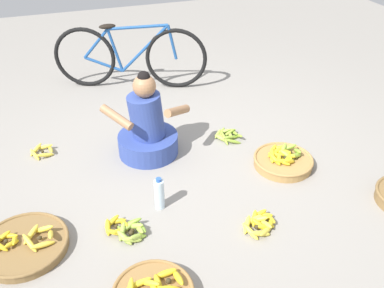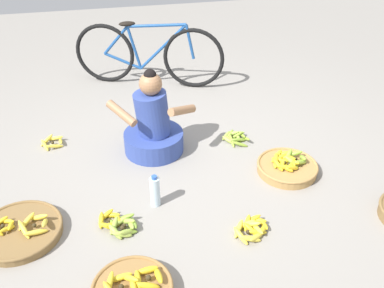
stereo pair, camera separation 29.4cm
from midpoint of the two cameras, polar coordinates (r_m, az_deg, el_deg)
ground_plane at (r=3.54m, az=1.67°, el=-3.07°), size 10.00×10.00×0.00m
vendor_woman_front at (r=3.60m, az=-3.00°, el=2.33°), size 0.75×0.52×0.77m
bicycle_leaning at (r=4.80m, az=-4.20°, el=12.00°), size 1.60×0.66×0.73m
banana_basket_front_center at (r=3.08m, az=-19.91°, el=-11.14°), size 0.58×0.58×0.14m
banana_basket_front_right at (r=3.56m, az=15.17°, el=-3.02°), size 0.50×0.50×0.15m
loose_bananas_back_left at (r=3.89m, az=8.06°, el=0.79°), size 0.25×0.27×0.09m
loose_bananas_near_bicycle at (r=3.95m, az=-16.47°, el=0.18°), size 0.22×0.22×0.08m
loose_bananas_near_vendor at (r=2.98m, az=-7.10°, el=-10.94°), size 0.28×0.30×0.10m
loose_bananas_mid_left at (r=2.98m, az=11.04°, el=-11.31°), size 0.29×0.26×0.10m
water_bottle at (r=3.08m, az=-2.33°, el=-6.56°), size 0.07×0.07×0.27m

